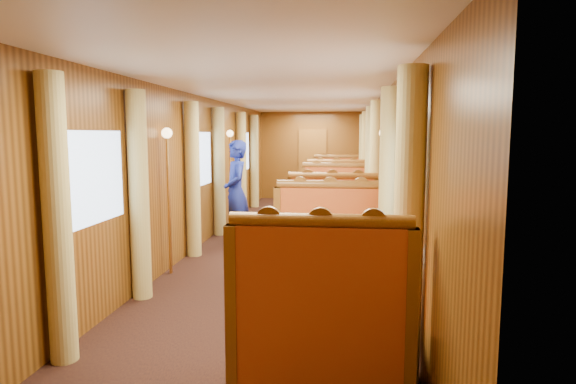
% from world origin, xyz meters
% --- Properties ---
extents(floor, '(3.00, 12.00, 0.01)m').
position_xyz_m(floor, '(0.00, 0.00, 0.00)').
color(floor, black).
rests_on(floor, ground).
extents(ceiling, '(3.00, 12.00, 0.01)m').
position_xyz_m(ceiling, '(0.00, 0.00, 2.50)').
color(ceiling, silver).
rests_on(ceiling, wall_left).
extents(wall_far, '(3.00, 0.01, 2.50)m').
position_xyz_m(wall_far, '(0.00, 6.00, 1.25)').
color(wall_far, brown).
rests_on(wall_far, floor).
extents(wall_near, '(3.00, 0.01, 2.50)m').
position_xyz_m(wall_near, '(0.00, -6.00, 1.25)').
color(wall_near, brown).
rests_on(wall_near, floor).
extents(wall_left, '(0.01, 12.00, 2.50)m').
position_xyz_m(wall_left, '(-1.50, 0.00, 1.25)').
color(wall_left, brown).
rests_on(wall_left, floor).
extents(wall_right, '(0.01, 12.00, 2.50)m').
position_xyz_m(wall_right, '(1.50, 0.00, 1.25)').
color(wall_right, brown).
rests_on(wall_right, floor).
extents(doorway_far, '(0.80, 0.04, 2.00)m').
position_xyz_m(doorway_far, '(0.00, 5.97, 1.00)').
color(doorway_far, brown).
rests_on(doorway_far, floor).
extents(table_near, '(1.05, 0.72, 0.75)m').
position_xyz_m(table_near, '(0.75, -3.50, 0.38)').
color(table_near, white).
rests_on(table_near, floor).
extents(banquette_near_fwd, '(1.30, 0.55, 1.34)m').
position_xyz_m(banquette_near_fwd, '(0.75, -4.51, 0.42)').
color(banquette_near_fwd, '#A52912').
rests_on(banquette_near_fwd, floor).
extents(banquette_near_aft, '(1.30, 0.55, 1.34)m').
position_xyz_m(banquette_near_aft, '(0.75, -2.49, 0.42)').
color(banquette_near_aft, '#A52912').
rests_on(banquette_near_aft, floor).
extents(table_mid, '(1.05, 0.72, 0.75)m').
position_xyz_m(table_mid, '(0.75, 0.00, 0.38)').
color(table_mid, white).
rests_on(table_mid, floor).
extents(banquette_mid_fwd, '(1.30, 0.55, 1.34)m').
position_xyz_m(banquette_mid_fwd, '(0.75, -1.01, 0.42)').
color(banquette_mid_fwd, '#A52912').
rests_on(banquette_mid_fwd, floor).
extents(banquette_mid_aft, '(1.30, 0.55, 1.34)m').
position_xyz_m(banquette_mid_aft, '(0.75, 1.01, 0.42)').
color(banquette_mid_aft, '#A52912').
rests_on(banquette_mid_aft, floor).
extents(table_far, '(1.05, 0.72, 0.75)m').
position_xyz_m(table_far, '(0.75, 3.50, 0.38)').
color(table_far, white).
rests_on(table_far, floor).
extents(banquette_far_fwd, '(1.30, 0.55, 1.34)m').
position_xyz_m(banquette_far_fwd, '(0.75, 2.49, 0.42)').
color(banquette_far_fwd, '#A52912').
rests_on(banquette_far_fwd, floor).
extents(banquette_far_aft, '(1.30, 0.55, 1.34)m').
position_xyz_m(banquette_far_aft, '(0.75, 4.51, 0.42)').
color(banquette_far_aft, '#A52912').
rests_on(banquette_far_aft, floor).
extents(tea_tray, '(0.39, 0.32, 0.01)m').
position_xyz_m(tea_tray, '(0.64, -3.52, 0.76)').
color(tea_tray, silver).
rests_on(tea_tray, table_near).
extents(teapot_left, '(0.22, 0.20, 0.15)m').
position_xyz_m(teapot_left, '(0.55, -3.57, 0.82)').
color(teapot_left, silver).
rests_on(teapot_left, tea_tray).
extents(teapot_right, '(0.17, 0.13, 0.13)m').
position_xyz_m(teapot_right, '(0.72, -3.63, 0.82)').
color(teapot_right, silver).
rests_on(teapot_right, tea_tray).
extents(teapot_back, '(0.17, 0.15, 0.11)m').
position_xyz_m(teapot_back, '(0.61, -3.46, 0.81)').
color(teapot_back, silver).
rests_on(teapot_back, tea_tray).
extents(fruit_plate, '(0.24, 0.24, 0.05)m').
position_xyz_m(fruit_plate, '(1.08, -3.65, 0.77)').
color(fruit_plate, white).
rests_on(fruit_plate, table_near).
extents(cup_inboard, '(0.08, 0.08, 0.26)m').
position_xyz_m(cup_inboard, '(0.37, -3.40, 0.86)').
color(cup_inboard, white).
rests_on(cup_inboard, table_near).
extents(cup_outboard, '(0.08, 0.08, 0.26)m').
position_xyz_m(cup_outboard, '(0.49, -3.28, 0.86)').
color(cup_outboard, white).
rests_on(cup_outboard, table_near).
extents(rose_vase_mid, '(0.06, 0.06, 0.36)m').
position_xyz_m(rose_vase_mid, '(0.78, -0.04, 0.93)').
color(rose_vase_mid, silver).
rests_on(rose_vase_mid, table_mid).
extents(rose_vase_far, '(0.06, 0.06, 0.36)m').
position_xyz_m(rose_vase_far, '(0.77, 3.50, 0.93)').
color(rose_vase_far, silver).
rests_on(rose_vase_far, table_far).
extents(window_left_near, '(0.01, 1.20, 0.90)m').
position_xyz_m(window_left_near, '(-1.49, -3.50, 1.45)').
color(window_left_near, '#94ADD0').
rests_on(window_left_near, wall_left).
extents(curtain_left_near_a, '(0.22, 0.22, 2.35)m').
position_xyz_m(curtain_left_near_a, '(-1.38, -4.28, 1.18)').
color(curtain_left_near_a, tan).
rests_on(curtain_left_near_a, floor).
extents(curtain_left_near_b, '(0.22, 0.22, 2.35)m').
position_xyz_m(curtain_left_near_b, '(-1.38, -2.72, 1.18)').
color(curtain_left_near_b, tan).
rests_on(curtain_left_near_b, floor).
extents(window_right_near, '(0.01, 1.20, 0.90)m').
position_xyz_m(window_right_near, '(1.49, -3.50, 1.45)').
color(window_right_near, '#94ADD0').
rests_on(window_right_near, wall_right).
extents(curtain_right_near_a, '(0.22, 0.22, 2.35)m').
position_xyz_m(curtain_right_near_a, '(1.38, -4.28, 1.18)').
color(curtain_right_near_a, tan).
rests_on(curtain_right_near_a, floor).
extents(curtain_right_near_b, '(0.22, 0.22, 2.35)m').
position_xyz_m(curtain_right_near_b, '(1.38, -2.72, 1.18)').
color(curtain_right_near_b, tan).
rests_on(curtain_right_near_b, floor).
extents(window_left_mid, '(0.01, 1.20, 0.90)m').
position_xyz_m(window_left_mid, '(-1.49, 0.00, 1.45)').
color(window_left_mid, '#94ADD0').
rests_on(window_left_mid, wall_left).
extents(curtain_left_mid_a, '(0.22, 0.22, 2.35)m').
position_xyz_m(curtain_left_mid_a, '(-1.38, -0.78, 1.18)').
color(curtain_left_mid_a, tan).
rests_on(curtain_left_mid_a, floor).
extents(curtain_left_mid_b, '(0.22, 0.22, 2.35)m').
position_xyz_m(curtain_left_mid_b, '(-1.38, 0.78, 1.18)').
color(curtain_left_mid_b, tan).
rests_on(curtain_left_mid_b, floor).
extents(window_right_mid, '(0.01, 1.20, 0.90)m').
position_xyz_m(window_right_mid, '(1.49, 0.00, 1.45)').
color(window_right_mid, '#94ADD0').
rests_on(window_right_mid, wall_right).
extents(curtain_right_mid_a, '(0.22, 0.22, 2.35)m').
position_xyz_m(curtain_right_mid_a, '(1.38, -0.78, 1.18)').
color(curtain_right_mid_a, tan).
rests_on(curtain_right_mid_a, floor).
extents(curtain_right_mid_b, '(0.22, 0.22, 2.35)m').
position_xyz_m(curtain_right_mid_b, '(1.38, 0.78, 1.18)').
color(curtain_right_mid_b, tan).
rests_on(curtain_right_mid_b, floor).
extents(window_left_far, '(0.01, 1.20, 0.90)m').
position_xyz_m(window_left_far, '(-1.49, 3.50, 1.45)').
color(window_left_far, '#94ADD0').
rests_on(window_left_far, wall_left).
extents(curtain_left_far_a, '(0.22, 0.22, 2.35)m').
position_xyz_m(curtain_left_far_a, '(-1.38, 2.72, 1.18)').
color(curtain_left_far_a, tan).
rests_on(curtain_left_far_a, floor).
extents(curtain_left_far_b, '(0.22, 0.22, 2.35)m').
position_xyz_m(curtain_left_far_b, '(-1.38, 4.28, 1.18)').
color(curtain_left_far_b, tan).
rests_on(curtain_left_far_b, floor).
extents(window_right_far, '(0.01, 1.20, 0.90)m').
position_xyz_m(window_right_far, '(1.49, 3.50, 1.45)').
color(window_right_far, '#94ADD0').
rests_on(window_right_far, wall_right).
extents(curtain_right_far_a, '(0.22, 0.22, 2.35)m').
position_xyz_m(curtain_right_far_a, '(1.38, 2.72, 1.18)').
color(curtain_right_far_a, tan).
rests_on(curtain_right_far_a, floor).
extents(curtain_right_far_b, '(0.22, 0.22, 2.35)m').
position_xyz_m(curtain_right_far_b, '(1.38, 4.28, 1.18)').
color(curtain_right_far_b, tan).
rests_on(curtain_right_far_b, floor).
extents(sconce_left_fore, '(0.14, 0.14, 1.95)m').
position_xyz_m(sconce_left_fore, '(-1.40, -1.75, 1.38)').
color(sconce_left_fore, '#BF8C3F').
rests_on(sconce_left_fore, floor).
extents(sconce_right_fore, '(0.14, 0.14, 1.95)m').
position_xyz_m(sconce_right_fore, '(1.40, -1.75, 1.38)').
color(sconce_right_fore, '#BF8C3F').
rests_on(sconce_right_fore, floor).
extents(sconce_left_aft, '(0.14, 0.14, 1.95)m').
position_xyz_m(sconce_left_aft, '(-1.40, 1.75, 1.38)').
color(sconce_left_aft, '#BF8C3F').
rests_on(sconce_left_aft, floor).
extents(sconce_right_aft, '(0.14, 0.14, 1.95)m').
position_xyz_m(sconce_right_aft, '(1.40, 1.75, 1.38)').
color(sconce_right_aft, '#BF8C3F').
rests_on(sconce_right_aft, floor).
extents(steward, '(0.65, 0.76, 1.77)m').
position_xyz_m(steward, '(-0.92, 0.16, 0.88)').
color(steward, navy).
rests_on(steward, floor).
extents(passenger, '(0.40, 0.44, 0.76)m').
position_xyz_m(passenger, '(0.75, 0.79, 0.74)').
color(passenger, beige).
rests_on(passenger, banquette_mid_aft).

